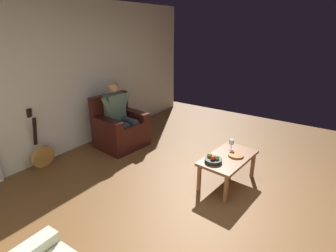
{
  "coord_description": "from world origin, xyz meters",
  "views": [
    {
      "loc": [
        2.85,
        0.95,
        2.17
      ],
      "look_at": [
        -0.28,
        -1.23,
        0.72
      ],
      "focal_mm": 28.17,
      "sensor_mm": 36.0,
      "label": 1
    }
  ],
  "objects_px": {
    "coffee_table": "(228,161)",
    "decorative_dish": "(236,155)",
    "guitar": "(42,155)",
    "fruit_bowl": "(213,160)",
    "wine_glass_near": "(232,143)",
    "person_seated": "(120,113)",
    "armchair": "(120,129)"
  },
  "relations": [
    {
      "from": "coffee_table",
      "to": "decorative_dish",
      "type": "height_order",
      "value": "decorative_dish"
    },
    {
      "from": "armchair",
      "to": "decorative_dish",
      "type": "distance_m",
      "value": 2.28
    },
    {
      "from": "guitar",
      "to": "fruit_bowl",
      "type": "relative_size",
      "value": 4.1
    },
    {
      "from": "guitar",
      "to": "decorative_dish",
      "type": "height_order",
      "value": "guitar"
    },
    {
      "from": "person_seated",
      "to": "wine_glass_near",
      "type": "bearing_deg",
      "value": 100.74
    },
    {
      "from": "decorative_dish",
      "to": "guitar",
      "type": "bearing_deg",
      "value": -63.89
    },
    {
      "from": "person_seated",
      "to": "fruit_bowl",
      "type": "distance_m",
      "value": 2.1
    },
    {
      "from": "decorative_dish",
      "to": "wine_glass_near",
      "type": "bearing_deg",
      "value": -138.93
    },
    {
      "from": "armchair",
      "to": "person_seated",
      "type": "height_order",
      "value": "person_seated"
    },
    {
      "from": "coffee_table",
      "to": "guitar",
      "type": "distance_m",
      "value": 2.95
    },
    {
      "from": "wine_glass_near",
      "to": "decorative_dish",
      "type": "height_order",
      "value": "wine_glass_near"
    },
    {
      "from": "guitar",
      "to": "armchair",
      "type": "bearing_deg",
      "value": 160.96
    },
    {
      "from": "guitar",
      "to": "wine_glass_near",
      "type": "height_order",
      "value": "guitar"
    },
    {
      "from": "coffee_table",
      "to": "wine_glass_near",
      "type": "height_order",
      "value": "wine_glass_near"
    },
    {
      "from": "coffee_table",
      "to": "wine_glass_near",
      "type": "relative_size",
      "value": 6.01
    },
    {
      "from": "wine_glass_near",
      "to": "fruit_bowl",
      "type": "distance_m",
      "value": 0.52
    },
    {
      "from": "person_seated",
      "to": "decorative_dish",
      "type": "xyz_separation_m",
      "value": [
        -0.02,
        2.26,
        -0.21
      ]
    },
    {
      "from": "guitar",
      "to": "wine_glass_near",
      "type": "xyz_separation_m",
      "value": [
        -1.5,
        2.6,
        0.33
      ]
    },
    {
      "from": "person_seated",
      "to": "coffee_table",
      "type": "bearing_deg",
      "value": 94.43
    },
    {
      "from": "person_seated",
      "to": "decorative_dish",
      "type": "bearing_deg",
      "value": 96.45
    },
    {
      "from": "armchair",
      "to": "wine_glass_near",
      "type": "xyz_separation_m",
      "value": [
        -0.18,
        2.14,
        0.21
      ]
    },
    {
      "from": "coffee_table",
      "to": "guitar",
      "type": "relative_size",
      "value": 1.01
    },
    {
      "from": "person_seated",
      "to": "guitar",
      "type": "relative_size",
      "value": 1.26
    },
    {
      "from": "decorative_dish",
      "to": "fruit_bowl",
      "type": "bearing_deg",
      "value": -28.46
    },
    {
      "from": "person_seated",
      "to": "coffee_table",
      "type": "relative_size",
      "value": 1.25
    },
    {
      "from": "guitar",
      "to": "fruit_bowl",
      "type": "height_order",
      "value": "guitar"
    },
    {
      "from": "wine_glass_near",
      "to": "decorative_dish",
      "type": "xyz_separation_m",
      "value": [
        0.16,
        0.14,
        -0.1
      ]
    },
    {
      "from": "coffee_table",
      "to": "decorative_dish",
      "type": "bearing_deg",
      "value": 134.57
    },
    {
      "from": "guitar",
      "to": "wine_glass_near",
      "type": "bearing_deg",
      "value": 119.98
    },
    {
      "from": "guitar",
      "to": "decorative_dish",
      "type": "bearing_deg",
      "value": 116.11
    },
    {
      "from": "fruit_bowl",
      "to": "person_seated",
      "type": "bearing_deg",
      "value": -99.04
    },
    {
      "from": "person_seated",
      "to": "coffee_table",
      "type": "xyz_separation_m",
      "value": [
        0.06,
        2.18,
        -0.29
      ]
    }
  ]
}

